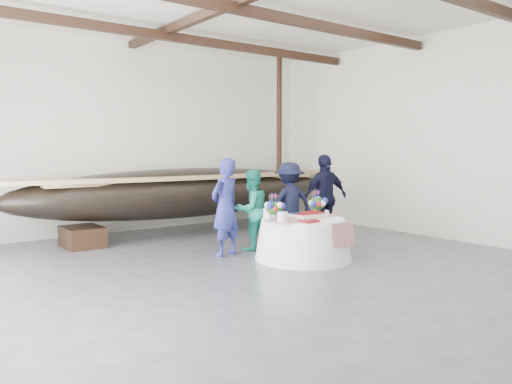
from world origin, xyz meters
TOP-DOWN VIEW (x-y plane):
  - floor at (0.00, 0.00)m, footprint 10.00×12.00m
  - wall_back at (0.00, 6.00)m, footprint 10.00×0.02m
  - wall_right at (5.00, 0.00)m, footprint 0.02×12.00m
  - pavilion_structure at (0.00, 0.81)m, footprint 9.80×11.76m
  - longboat_display at (0.81, 4.69)m, footprint 8.17×1.63m
  - banquet_table at (1.15, 1.17)m, footprint 1.72×1.72m
  - tabletop_items at (1.12, 1.31)m, footprint 1.66×0.95m
  - guest_woman_blue at (0.21, 2.27)m, footprint 0.75×0.59m
  - guest_woman_teal at (0.91, 2.40)m, footprint 0.79×0.63m
  - guest_man_left at (1.97, 2.50)m, footprint 1.18×0.80m
  - guest_man_right at (2.81, 2.29)m, footprint 1.15×0.62m

SIDE VIEW (x-z plane):
  - floor at x=0.00m, z-range -0.01..0.01m
  - banquet_table at x=1.15m, z-range 0.00..0.74m
  - guest_woman_teal at x=0.91m, z-range 0.00..1.58m
  - guest_man_left at x=1.97m, z-range 0.00..1.69m
  - tabletop_items at x=1.12m, z-range 0.69..1.09m
  - guest_woman_blue at x=0.21m, z-range 0.00..1.80m
  - guest_man_right at x=2.81m, z-range 0.00..1.86m
  - longboat_display at x=0.81m, z-range 0.21..1.74m
  - wall_back at x=0.00m, z-range 0.00..4.50m
  - wall_right at x=5.00m, z-range 0.00..4.50m
  - pavilion_structure at x=0.00m, z-range 1.75..6.25m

